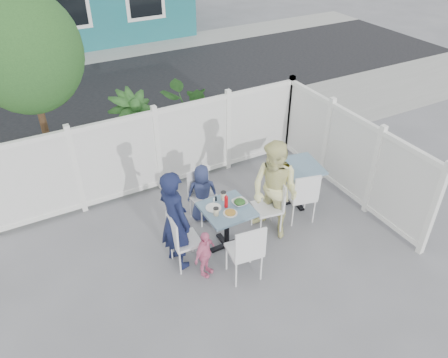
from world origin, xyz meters
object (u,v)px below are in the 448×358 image
man (175,220)px  woman (275,191)px  chair_back (202,191)px  main_table (227,217)px  spare_table (298,174)px  toddler (205,254)px  boy (202,193)px  chair_right (272,202)px  chair_left (180,237)px  chair_near (247,249)px

man → woman: (1.64, -0.13, 0.02)m
chair_back → main_table: bearing=82.5°
man → woman: bearing=-108.7°
spare_table → toddler: size_ratio=1.06×
man → woman: woman is taller
boy → chair_right: bearing=156.7°
boy → main_table: bearing=111.0°
chair_left → chair_right: size_ratio=0.96×
boy → spare_table: bearing=-173.2°
chair_right → woman: bearing=173.9°
spare_table → chair_right: size_ratio=0.87×
chair_right → chair_back: size_ratio=1.06×
chair_left → toddler: bearing=35.9°
chair_right → chair_back: (-0.84, 0.86, -0.03)m
main_table → chair_back: size_ratio=0.84×
main_table → chair_back: bearing=89.8°
chair_back → woman: 1.28m
main_table → man: size_ratio=0.47×
woman → toddler: bearing=-97.3°
chair_back → man: size_ratio=0.56×
woman → spare_table: bearing=100.0°
main_table → chair_left: chair_left is taller
boy → man: bearing=63.4°
main_table → boy: (-0.01, 0.82, -0.07)m
chair_near → boy: (0.08, 1.56, -0.06)m
chair_right → toddler: 1.47m
woman → man: bearing=-114.3°
main_table → chair_near: chair_near is taller
toddler → chair_left: bearing=93.5°
woman → boy: size_ratio=1.61×
chair_left → chair_near: 1.00m
boy → chair_near: bearing=107.4°
chair_near → toddler: chair_near is taller
spare_table → chair_left: (-2.45, -0.45, -0.06)m
chair_right → woman: (-0.02, -0.07, 0.28)m
toddler → spare_table: bearing=-10.2°
woman → toddler: (-1.38, -0.31, -0.44)m
chair_left → main_table: bearing=94.5°
chair_back → woman: bearing=123.9°
main_table → toddler: 0.70m
man → toddler: (0.25, -0.44, -0.42)m
spare_table → boy: bearing=166.5°
chair_right → man: size_ratio=0.59×
spare_table → woman: woman is taller
chair_back → boy: bearing=67.4°
spare_table → chair_back: 1.71m
chair_right → toddler: size_ratio=1.22×
chair_back → toddler: chair_back is taller
man → chair_near: bearing=-152.0°
chair_back → woman: size_ratio=0.54×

